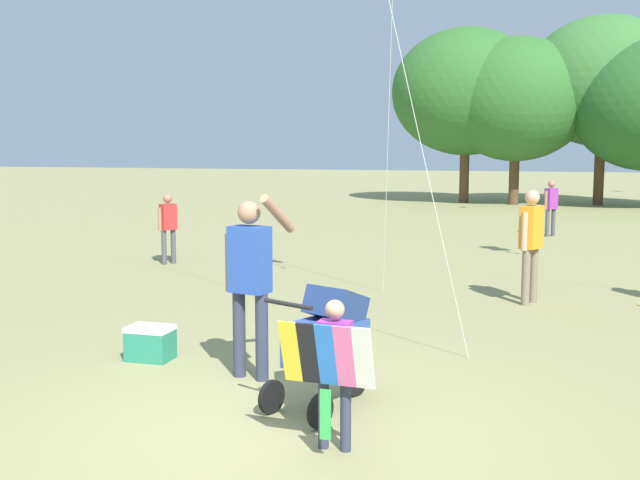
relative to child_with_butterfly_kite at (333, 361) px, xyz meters
The scene contains 9 objects.
ground_plane 0.91m from the child_with_butterfly_kite, 154.14° to the left, with size 120.00×120.00×0.00m, color #938E5B.
treeline_distant 24.73m from the child_with_butterfly_kite, 81.83° to the left, with size 25.83×5.85×6.76m.
child_with_butterfly_kite is the anchor object (origin of this frame).
person_adult_flyer 1.93m from the child_with_butterfly_kite, 128.97° to the left, with size 0.62×0.51×1.75m.
stroller 0.92m from the child_with_butterfly_kite, 107.91° to the left, with size 0.80×1.11×1.03m.
person_red_shirt 14.15m from the child_with_butterfly_kite, 83.32° to the left, with size 0.33×0.34×1.34m.
person_sitting_far 5.88m from the child_with_butterfly_kite, 77.43° to the left, with size 0.33×0.47×1.58m.
person_couple_left 9.20m from the child_with_butterfly_kite, 124.12° to the left, with size 0.29×0.37×1.29m.
cooler_box 3.03m from the child_with_butterfly_kite, 143.57° to the left, with size 0.45×0.33×0.35m.
Camera 1 is at (1.93, -5.41, 2.19)m, focal length 43.30 mm.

